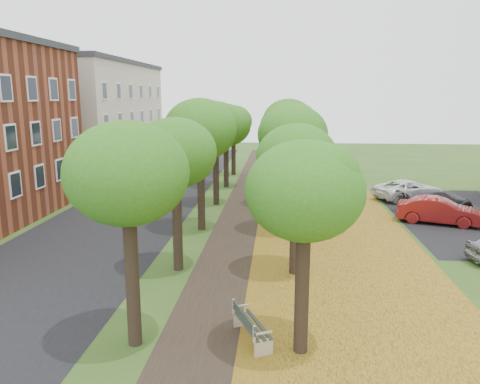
% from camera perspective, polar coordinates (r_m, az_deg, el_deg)
% --- Properties ---
extents(ground, '(120.00, 120.00, 0.00)m').
position_cam_1_polar(ground, '(14.27, -3.70, -18.32)').
color(ground, '#2D4C19').
rests_on(ground, ground).
extents(street_asphalt, '(8.00, 70.00, 0.01)m').
position_cam_1_polar(street_asphalt, '(29.66, -13.89, -2.57)').
color(street_asphalt, black).
rests_on(street_asphalt, ground).
extents(footpath, '(3.20, 70.00, 0.01)m').
position_cam_1_polar(footpath, '(28.20, 0.74, -2.95)').
color(footpath, black).
rests_on(footpath, ground).
extents(leaf_verge, '(7.50, 70.00, 0.01)m').
position_cam_1_polar(leaf_verge, '(28.31, 10.90, -3.11)').
color(leaf_verge, gold).
rests_on(leaf_verge, ground).
extents(parking_lot, '(9.00, 16.00, 0.01)m').
position_cam_1_polar(parking_lot, '(31.33, 26.36, -2.70)').
color(parking_lot, black).
rests_on(parking_lot, ground).
extents(tree_row_west, '(3.52, 33.52, 6.44)m').
position_cam_1_polar(tree_row_west, '(27.61, -3.83, 7.02)').
color(tree_row_west, black).
rests_on(tree_row_west, ground).
extents(tree_row_east, '(3.52, 33.52, 6.44)m').
position_cam_1_polar(tree_row_east, '(27.32, 6.25, 6.93)').
color(tree_row_east, black).
rests_on(tree_row_east, ground).
extents(building_cream, '(10.30, 20.30, 10.40)m').
position_cam_1_polar(building_cream, '(49.04, -18.15, 8.87)').
color(building_cream, beige).
rests_on(building_cream, ground).
extents(bench, '(1.32, 2.04, 0.94)m').
position_cam_1_polar(bench, '(14.33, 1.24, -15.94)').
color(bench, '#262F29').
rests_on(bench, ground).
extents(car_red, '(4.75, 2.91, 1.48)m').
position_cam_1_polar(car_red, '(28.74, 23.10, -2.12)').
color(car_red, maroon).
rests_on(car_red, ground).
extents(car_grey, '(5.08, 3.19, 1.37)m').
position_cam_1_polar(car_grey, '(31.69, 22.76, -0.97)').
color(car_grey, '#37363C').
rests_on(car_grey, ground).
extents(car_white, '(5.45, 4.16, 1.37)m').
position_cam_1_polar(car_white, '(34.66, 19.88, 0.27)').
color(car_white, white).
rests_on(car_white, ground).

